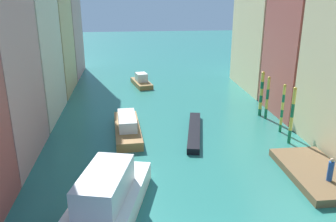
% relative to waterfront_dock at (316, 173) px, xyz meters
% --- Properties ---
extents(ground_plane, '(154.00, 154.00, 0.00)m').
position_rel_waterfront_dock_xyz_m(ground_plane, '(-8.84, 16.64, -0.27)').
color(ground_plane, '#28756B').
extents(building_left_2, '(7.23, 9.70, 14.18)m').
position_rel_waterfront_dock_xyz_m(building_left_2, '(-23.43, 14.80, 6.83)').
color(building_left_2, beige).
rests_on(building_left_2, ground).
extents(building_left_3, '(7.23, 8.83, 21.27)m').
position_rel_waterfront_dock_xyz_m(building_left_3, '(-23.43, 24.44, 10.38)').
color(building_left_3, '#DBB77A').
rests_on(building_left_3, ground).
extents(building_left_4, '(7.23, 9.68, 19.42)m').
position_rel_waterfront_dock_xyz_m(building_left_4, '(-23.43, 34.01, 9.46)').
color(building_left_4, tan).
rests_on(building_left_4, ground).
extents(building_right_2, '(7.23, 8.15, 16.66)m').
position_rel_waterfront_dock_xyz_m(building_right_2, '(5.75, 13.14, 8.07)').
color(building_right_2, '#B25147').
rests_on(building_right_2, ground).
extents(building_right_3, '(7.23, 11.64, 13.85)m').
position_rel_waterfront_dock_xyz_m(building_right_3, '(5.75, 23.30, 6.67)').
color(building_right_3, beige).
rests_on(building_right_3, ground).
extents(waterfront_dock, '(3.82, 7.21, 0.53)m').
position_rel_waterfront_dock_xyz_m(waterfront_dock, '(0.00, 0.00, 0.00)').
color(waterfront_dock, brown).
rests_on(waterfront_dock, ground).
extents(person_on_dock, '(0.36, 0.36, 1.59)m').
position_rel_waterfront_dock_xyz_m(person_on_dock, '(0.09, -1.46, 1.01)').
color(person_on_dock, '#234C93').
rests_on(person_on_dock, waterfront_dock).
extents(mooring_pole_0, '(0.29, 0.29, 4.91)m').
position_rel_waterfront_dock_xyz_m(mooring_pole_0, '(0.64, 5.60, 2.24)').
color(mooring_pole_0, '#197247').
rests_on(mooring_pole_0, ground).
extents(mooring_pole_1, '(0.26, 0.26, 4.50)m').
position_rel_waterfront_dock_xyz_m(mooring_pole_1, '(0.94, 8.10, 2.02)').
color(mooring_pole_1, '#197247').
rests_on(mooring_pole_1, ground).
extents(mooring_pole_2, '(0.30, 0.30, 4.34)m').
position_rel_waterfront_dock_xyz_m(mooring_pole_2, '(0.96, 11.67, 1.95)').
color(mooring_pole_2, '#197247').
rests_on(mooring_pole_2, ground).
extents(mooring_pole_3, '(0.36, 0.36, 4.65)m').
position_rel_waterfront_dock_xyz_m(mooring_pole_3, '(0.68, 12.59, 2.11)').
color(mooring_pole_3, '#197247').
rests_on(mooring_pole_3, ground).
extents(vaporetto_white, '(5.62, 9.72, 2.85)m').
position_rel_waterfront_dock_xyz_m(vaporetto_white, '(-14.18, -2.93, 0.79)').
color(vaporetto_white, white).
rests_on(vaporetto_white, ground).
extents(gondola_black, '(2.76, 8.67, 0.53)m').
position_rel_waterfront_dock_xyz_m(gondola_black, '(-6.96, 8.46, -0.00)').
color(gondola_black, black).
rests_on(gondola_black, ground).
extents(motorboat_0, '(2.59, 8.03, 1.75)m').
position_rel_waterfront_dock_xyz_m(motorboat_0, '(-12.95, 9.22, 0.39)').
color(motorboat_0, olive).
rests_on(motorboat_0, ground).
extents(motorboat_1, '(2.94, 5.50, 1.71)m').
position_rel_waterfront_dock_xyz_m(motorboat_1, '(-10.98, 26.08, 0.31)').
color(motorboat_1, olive).
rests_on(motorboat_1, ground).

